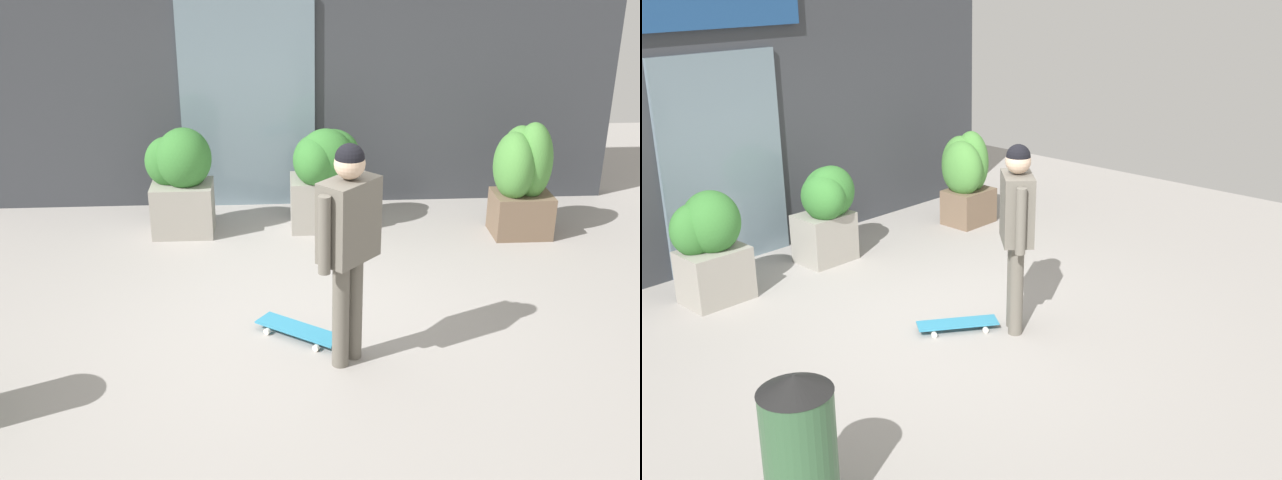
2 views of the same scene
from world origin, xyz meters
The scene contains 7 objects.
ground_plane centered at (0.00, 0.00, 0.00)m, with size 12.00×12.00×0.00m, color #9E9993.
building_facade centered at (-0.02, 2.98, 1.86)m, with size 7.24×0.31×3.74m.
skateboarder centered at (0.28, -0.61, 1.09)m, with size 0.50×0.50×1.76m.
skateboard centered at (-0.08, -0.23, 0.06)m, with size 0.73×0.62×0.08m.
planter_box_left centered at (0.26, 2.09, 0.66)m, with size 0.74×0.66×1.11m.
planter_box_right centered at (-1.23, 2.06, 0.62)m, with size 0.70×0.57×1.14m.
planter_box_mid centered at (2.32, 1.82, 0.67)m, with size 0.62×0.67×1.21m.
Camera 1 is at (-0.26, -6.07, 3.43)m, focal length 45.86 mm.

